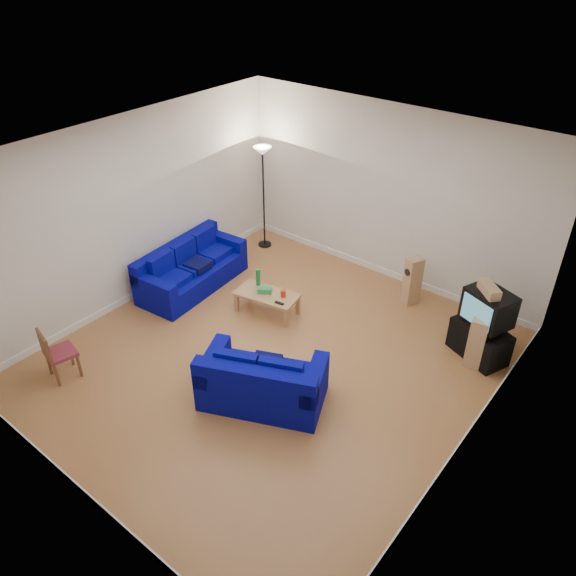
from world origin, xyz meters
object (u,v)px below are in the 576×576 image
Objects in this scene: sofa_three_seat at (190,271)px; coffee_table at (267,296)px; tv_stand at (479,341)px; television at (488,308)px; sofa_loveseat at (262,384)px.

sofa_three_seat is 1.67m from coffee_table.
television is at bearing 80.15° from tv_stand.
sofa_loveseat is at bearing -51.61° from coffee_table.
television reaches higher than coffee_table.
television is (1.95, 2.84, 0.58)m from sofa_loveseat.
television is (3.28, 1.16, 0.56)m from coffee_table.
television is at bearing 100.41° from sofa_three_seat.
television is at bearing 31.80° from sofa_loveseat.
sofa_loveseat is 3.50m from television.
coffee_table is at bearing -139.03° from television.
sofa_three_seat is at bearing -142.93° from television.
sofa_three_seat reaches higher than tv_stand.
tv_stand is at bearing -100.92° from television.
tv_stand is (3.27, 1.15, -0.06)m from coffee_table.
sofa_three_seat is at bearing -142.00° from tv_stand.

